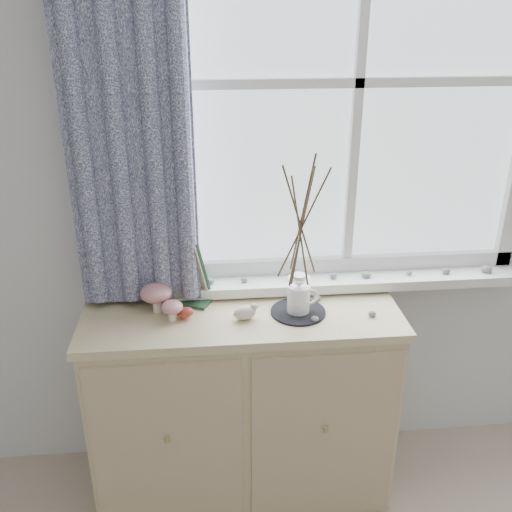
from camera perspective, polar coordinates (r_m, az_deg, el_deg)
The scene contains 8 objects.
sideboard at distance 2.39m, azimuth -1.34°, elevation -14.50°, with size 1.20×0.45×0.85m.
botanical_book at distance 2.19m, azimuth -8.65°, elevation -1.57°, with size 0.37×0.13×0.26m, color #1C3B25, non-canonical shape.
toadstool_cluster at distance 2.14m, azimuth -9.59°, elevation -4.07°, with size 0.16×0.17×0.11m.
wooden_eggs at distance 2.17m, azimuth -8.14°, elevation -4.86°, with size 0.13×0.17×0.06m.
songbird_figurine at distance 2.09m, azimuth -1.12°, elevation -5.62°, with size 0.11×0.05×0.06m, color silver, non-canonical shape.
crocheted_doily at distance 2.15m, azimuth 4.23°, elevation -5.58°, with size 0.21×0.21×0.01m, color black.
twig_pitcher at distance 2.00m, azimuth 4.54°, elevation 3.50°, with size 0.27×0.27×0.64m.
sideboard_pebbles at distance 2.17m, azimuth 7.85°, elevation -5.38°, with size 0.25×0.19×0.02m.
Camera 1 is at (-0.27, -0.11, 1.92)m, focal length 40.00 mm.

